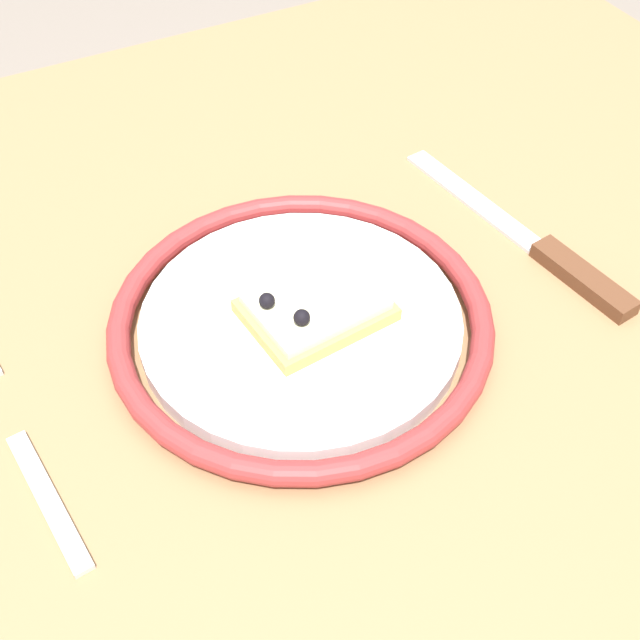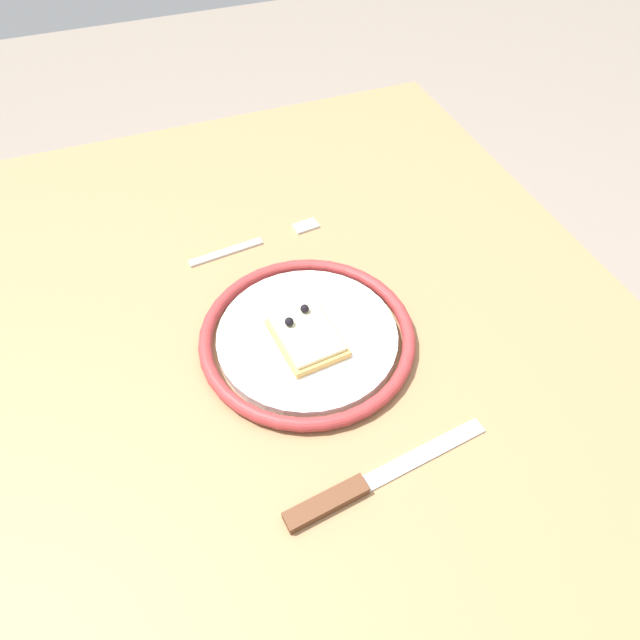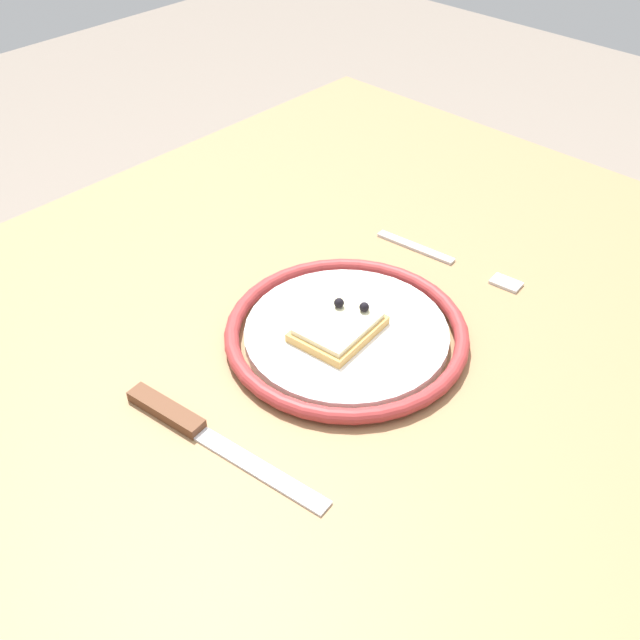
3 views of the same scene
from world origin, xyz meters
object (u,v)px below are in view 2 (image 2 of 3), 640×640
(plate, at_px, (307,336))
(knife, at_px, (354,489))
(pizza_slice_near, at_px, (307,336))
(dining_table, at_px, (283,372))
(fork, at_px, (257,242))

(plate, bearing_deg, knife, -6.25)
(plate, distance_m, pizza_slice_near, 0.02)
(dining_table, xyz_separation_m, plate, (0.02, 0.03, 0.08))
(dining_table, bearing_deg, fork, 172.42)
(knife, height_order, fork, knife)
(dining_table, bearing_deg, pizza_slice_near, 45.37)
(knife, bearing_deg, pizza_slice_near, 174.57)
(knife, relative_size, fork, 1.19)
(plate, height_order, pizza_slice_near, pizza_slice_near)
(dining_table, relative_size, plate, 4.04)
(pizza_slice_near, bearing_deg, dining_table, -134.63)
(fork, bearing_deg, pizza_slice_near, 0.72)
(plate, bearing_deg, pizza_slice_near, -22.33)
(knife, bearing_deg, fork, 177.76)
(plate, distance_m, fork, 0.20)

